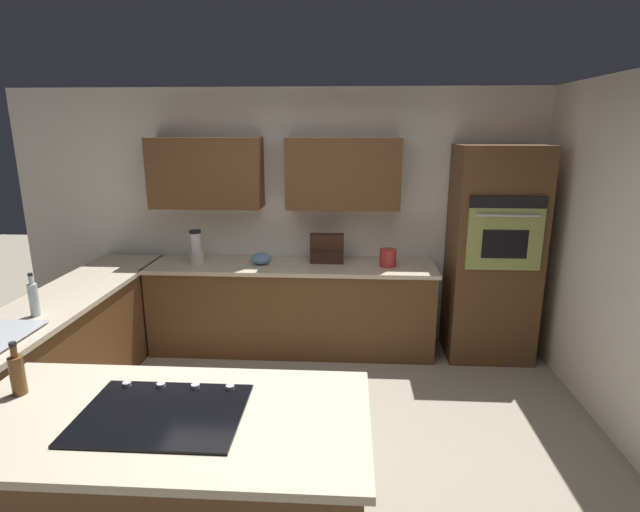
% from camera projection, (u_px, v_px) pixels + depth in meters
% --- Properties ---
extents(ground_plane, '(14.00, 14.00, 0.00)m').
position_uv_depth(ground_plane, '(279.00, 455.00, 3.43)').
color(ground_plane, '#9E937F').
extents(wall_back, '(6.00, 0.44, 2.60)m').
position_uv_depth(wall_back, '(297.00, 207.00, 5.06)').
color(wall_back, white).
rests_on(wall_back, ground).
extents(lower_cabinets_back, '(2.80, 0.60, 0.86)m').
position_uv_depth(lower_cabinets_back, '(292.00, 309.00, 4.99)').
color(lower_cabinets_back, brown).
rests_on(lower_cabinets_back, ground).
extents(countertop_back, '(2.84, 0.64, 0.04)m').
position_uv_depth(countertop_back, '(291.00, 266.00, 4.88)').
color(countertop_back, beige).
rests_on(countertop_back, lower_cabinets_back).
extents(lower_cabinets_side, '(0.60, 2.90, 0.86)m').
position_uv_depth(lower_cabinets_side, '(63.00, 356.00, 3.96)').
color(lower_cabinets_side, brown).
rests_on(lower_cabinets_side, ground).
extents(countertop_side, '(0.64, 2.94, 0.04)m').
position_uv_depth(countertop_side, '(55.00, 303.00, 3.85)').
color(countertop_side, beige).
rests_on(countertop_side, lower_cabinets_side).
extents(island_base, '(1.87, 0.88, 0.86)m').
position_uv_depth(island_base, '(170.00, 499.00, 2.43)').
color(island_base, brown).
rests_on(island_base, ground).
extents(island_top, '(1.95, 0.96, 0.04)m').
position_uv_depth(island_top, '(162.00, 419.00, 2.32)').
color(island_top, beige).
rests_on(island_top, island_base).
extents(wall_oven, '(0.80, 0.66, 2.06)m').
position_uv_depth(wall_oven, '(493.00, 254.00, 4.73)').
color(wall_oven, brown).
rests_on(wall_oven, ground).
extents(cooktop, '(0.76, 0.56, 0.03)m').
position_uv_depth(cooktop, '(162.00, 413.00, 2.31)').
color(cooktop, black).
rests_on(cooktop, island_top).
extents(blender, '(0.15, 0.15, 0.33)m').
position_uv_depth(blender, '(196.00, 249.00, 4.90)').
color(blender, beige).
rests_on(blender, countertop_back).
extents(mixing_bowl, '(0.20, 0.20, 0.11)m').
position_uv_depth(mixing_bowl, '(261.00, 259.00, 4.88)').
color(mixing_bowl, '#668CB2').
rests_on(mixing_bowl, countertop_back).
extents(spice_rack, '(0.33, 0.11, 0.30)m').
position_uv_depth(spice_rack, '(327.00, 248.00, 4.90)').
color(spice_rack, '#381E14').
rests_on(spice_rack, countertop_back).
extents(kettle, '(0.16, 0.16, 0.17)m').
position_uv_depth(kettle, '(388.00, 258.00, 4.80)').
color(kettle, red).
rests_on(kettle, countertop_back).
extents(dish_soap_bottle, '(0.07, 0.07, 0.32)m').
position_uv_depth(dish_soap_bottle, '(34.00, 299.00, 3.51)').
color(dish_soap_bottle, silver).
rests_on(dish_soap_bottle, countertop_side).
extents(oil_bottle, '(0.07, 0.07, 0.28)m').
position_uv_depth(oil_bottle, '(17.00, 374.00, 2.47)').
color(oil_bottle, brown).
rests_on(oil_bottle, island_top).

